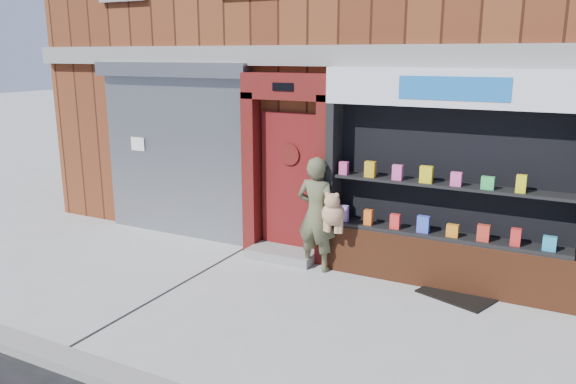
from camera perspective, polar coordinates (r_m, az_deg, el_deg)
The scene contains 7 objects.
ground at distance 7.31m, azimuth -1.62°, elevation -11.89°, with size 80.00×80.00×0.00m, color #9E9E99.
building at distance 12.20m, azimuth 12.72°, elevation 17.41°, with size 12.00×8.16×8.00m.
shutter_bay at distance 9.98m, azimuth -11.46°, elevation 5.19°, with size 3.10×0.30×3.04m.
red_door_bay at distance 8.75m, azimuth -0.06°, elevation 2.53°, with size 1.52×0.58×2.90m.
pharmacy_bay at distance 7.91m, azimuth 16.03°, elevation 0.13°, with size 3.50×0.41×3.00m.
woman at distance 8.31m, azimuth 3.10°, elevation -2.23°, with size 0.83×0.56×1.73m.
doormat at distance 8.04m, azimuth 16.87°, elevation -9.94°, with size 0.94×0.66×0.02m, color black.
Camera 1 is at (3.22, -5.75, 3.17)m, focal length 35.00 mm.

